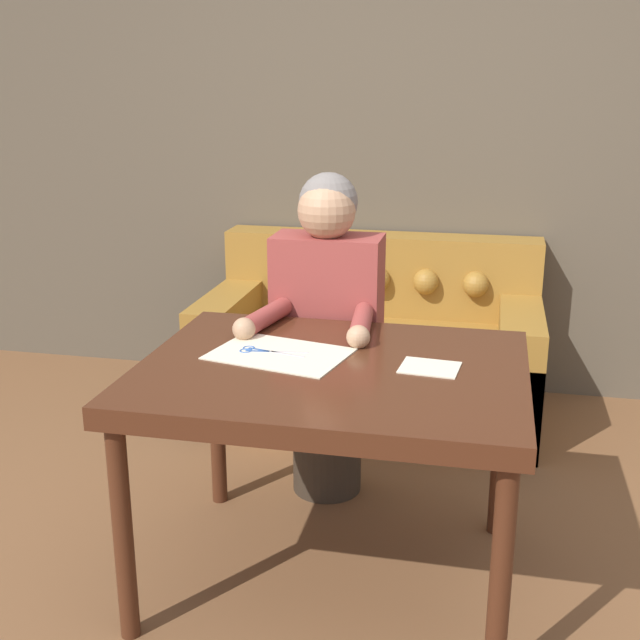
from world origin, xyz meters
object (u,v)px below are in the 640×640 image
person (327,334)px  dining_table (332,388)px  couch (371,352)px  scissors (262,351)px

person → dining_table: bearing=-76.6°
couch → person: person is taller
dining_table → scissors: scissors is taller
dining_table → person: bearing=103.4°
dining_table → scissors: 0.27m
dining_table → person: (-0.14, 0.60, -0.02)m
couch → person: bearing=-93.2°
scissors → couch: bearing=83.6°
dining_table → couch: size_ratio=0.74×
dining_table → couch: bearing=93.6°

